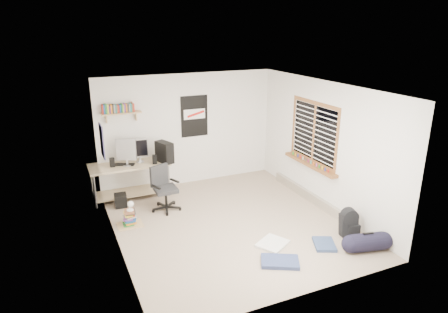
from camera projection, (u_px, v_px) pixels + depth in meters
name	position (u px, v px, depth m)	size (l,w,h in m)	color
floor	(230.00, 224.00, 7.35)	(4.00, 4.50, 0.01)	gray
ceiling	(231.00, 87.00, 6.56)	(4.00, 4.50, 0.01)	white
back_wall	(188.00, 130.00, 8.91)	(4.00, 0.01, 2.50)	silver
left_wall	(113.00, 176.00, 6.18)	(0.01, 4.50, 2.50)	silver
right_wall	(324.00, 146.00, 7.72)	(0.01, 4.50, 2.50)	silver
desk	(130.00, 180.00, 8.40)	(1.62, 0.71, 0.74)	tan
monitor_left	(127.00, 155.00, 8.11)	(0.41, 0.10, 0.45)	#99999E
monitor_right	(140.00, 153.00, 8.32)	(0.35, 0.09, 0.39)	#A9AAAF
pc_tower	(164.00, 152.00, 8.31)	(0.20, 0.42, 0.44)	black
keyboard	(124.00, 164.00, 8.20)	(0.41, 0.14, 0.02)	black
speaker_left	(112.00, 162.00, 8.08)	(0.09, 0.09, 0.18)	black
speaker_right	(155.00, 159.00, 8.25)	(0.09, 0.09, 0.19)	black
office_chair	(166.00, 187.00, 7.76)	(0.58, 0.58, 0.89)	#252628
wall_shelf	(121.00, 113.00, 8.08)	(0.80, 0.22, 0.24)	tan
poster_back_wall	(194.00, 116.00, 8.85)	(0.62, 0.03, 0.92)	black
poster_left_wall	(102.00, 141.00, 7.15)	(0.02, 0.42, 0.60)	navy
window	(313.00, 133.00, 7.90)	(0.10, 1.50, 1.26)	brown
baseboard_heater	(309.00, 196.00, 8.33)	(0.08, 2.50, 0.18)	#B7B2A8
backpack	(349.00, 225.00, 6.89)	(0.29, 0.23, 0.39)	black
duffel_bag	(367.00, 243.00, 6.44)	(0.30, 0.30, 0.59)	black
tshirt	(273.00, 244.00, 6.64)	(0.49, 0.42, 0.04)	silver
jeans_a	(280.00, 262.00, 6.12)	(0.57, 0.37, 0.06)	navy
jeans_b	(324.00, 244.00, 6.61)	(0.44, 0.33, 0.06)	navy
book_stack	(129.00, 218.00, 7.25)	(0.41, 0.33, 0.28)	brown
desk_lamp	(130.00, 206.00, 7.16)	(0.12, 0.20, 0.20)	white
subwoofer	(121.00, 200.00, 7.98)	(0.24, 0.24, 0.26)	black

